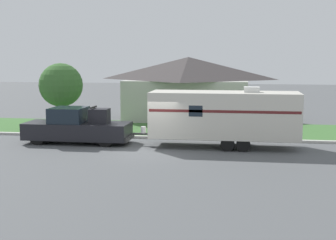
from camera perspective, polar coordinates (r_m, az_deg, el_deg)
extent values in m
plane|color=#515456|center=(23.84, -1.97, -3.86)|extent=(120.00, 120.00, 0.00)
cube|color=beige|center=(27.45, -0.52, -2.16)|extent=(80.00, 0.30, 0.14)
cube|color=#3D6B33|center=(31.02, 0.57, -1.11)|extent=(80.00, 7.00, 0.03)
cube|color=#B2B2A8|center=(36.59, 2.47, 2.61)|extent=(9.06, 7.09, 3.04)
pyramid|color=#3D3838|center=(36.46, 2.50, 6.34)|extent=(9.79, 7.66, 1.71)
cube|color=#4C3828|center=(33.17, 1.80, 1.27)|extent=(1.00, 0.06, 2.10)
cylinder|color=black|center=(26.52, -15.62, -1.99)|extent=(0.88, 0.28, 0.88)
cylinder|color=black|center=(28.09, -14.17, -1.40)|extent=(0.88, 0.28, 0.88)
cylinder|color=black|center=(25.19, -7.62, -2.27)|extent=(0.88, 0.28, 0.88)
cylinder|color=black|center=(26.84, -6.58, -1.64)|extent=(0.88, 0.28, 0.88)
cube|color=black|center=(26.94, -13.24, -1.21)|extent=(3.56, 2.10, 0.91)
cube|color=#19232D|center=(26.58, -12.02, 0.61)|extent=(1.85, 1.93, 0.83)
cube|color=black|center=(25.99, -7.27, -1.38)|extent=(2.27, 2.10, 0.91)
cube|color=#333333|center=(25.75, -4.70, -2.19)|extent=(0.12, 1.89, 0.20)
cube|color=black|center=(26.01, -8.36, 0.51)|extent=(1.04, 0.88, 0.80)
cube|color=black|center=(26.06, -9.08, 1.57)|extent=(0.10, 0.97, 0.08)
cylinder|color=black|center=(24.01, 7.26, -2.96)|extent=(0.72, 0.22, 0.72)
cylinder|color=black|center=(26.12, 7.39, -2.09)|extent=(0.72, 0.22, 0.72)
cylinder|color=black|center=(24.01, 9.16, -3.00)|extent=(0.72, 0.22, 0.72)
cylinder|color=black|center=(26.11, 9.13, -2.13)|extent=(0.72, 0.22, 0.72)
cube|color=beige|center=(24.86, 6.86, 0.66)|extent=(7.79, 2.42, 2.40)
cube|color=#5B1E1E|center=(23.62, 6.78, 1.03)|extent=(7.63, 0.01, 0.14)
cube|color=#383838|center=(25.55, -3.14, -1.70)|extent=(1.06, 0.12, 0.10)
cylinder|color=silver|center=(25.50, -3.03, -1.19)|extent=(0.28, 0.28, 0.36)
cube|color=silver|center=(24.73, 10.17, 3.68)|extent=(0.80, 0.68, 0.28)
cube|color=#19232D|center=(23.71, 3.39, 1.09)|extent=(0.70, 0.01, 0.56)
cylinder|color=brown|center=(28.47, 0.04, -0.92)|extent=(0.09, 0.09, 1.00)
cube|color=silver|center=(28.38, 0.04, 0.30)|extent=(0.48, 0.20, 0.22)
cylinder|color=brown|center=(31.98, -12.82, 0.60)|extent=(0.24, 0.24, 1.84)
sphere|color=#38662D|center=(31.80, -12.93, 4.19)|extent=(2.89, 2.89, 2.89)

